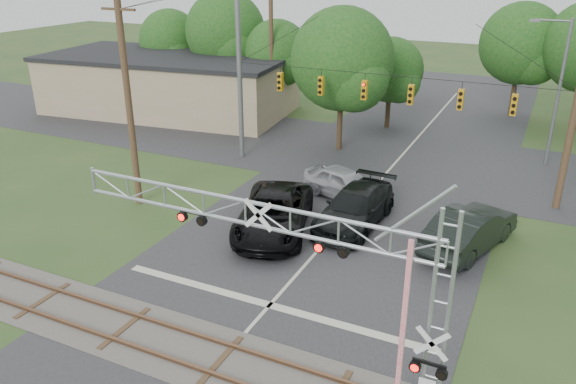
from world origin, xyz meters
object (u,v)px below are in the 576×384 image
at_px(sedan_silver, 345,184).
at_px(commercial_building, 169,83).
at_px(crossing_gantry, 315,276).
at_px(pickup_black, 274,213).
at_px(streetlight, 557,86).
at_px(traffic_signal_span, 404,86).
at_px(car_dark, 355,208).

height_order(sedan_silver, commercial_building, commercial_building).
relative_size(crossing_gantry, pickup_black, 1.67).
distance_m(pickup_black, streetlight, 19.80).
relative_size(traffic_signal_span, sedan_silver, 3.91).
distance_m(car_dark, sedan_silver, 3.29).
relative_size(pickup_black, commercial_building, 0.32).
distance_m(car_dark, streetlight, 16.15).
distance_m(car_dark, commercial_building, 25.87).
distance_m(pickup_black, car_dark, 4.03).
xyz_separation_m(car_dark, commercial_building, (-21.53, 14.28, 1.47)).
height_order(pickup_black, streetlight, streetlight).
bearing_deg(car_dark, sedan_silver, 121.32).
relative_size(pickup_black, car_dark, 1.10).
xyz_separation_m(pickup_black, commercial_building, (-18.27, 16.65, 1.43)).
bearing_deg(crossing_gantry, streetlight, 78.65).
bearing_deg(streetlight, sedan_silver, -132.00).
bearing_deg(pickup_black, traffic_signal_span, 50.95).
bearing_deg(sedan_silver, streetlight, -22.40).
relative_size(traffic_signal_span, streetlight, 2.15).
bearing_deg(crossing_gantry, traffic_signal_span, 97.78).
xyz_separation_m(traffic_signal_span, streetlight, (7.60, 6.99, -0.64)).
height_order(crossing_gantry, traffic_signal_span, traffic_signal_span).
bearing_deg(sedan_silver, traffic_signal_span, -8.62).
bearing_deg(pickup_black, crossing_gantry, -74.29).
bearing_deg(crossing_gantry, pickup_black, 122.63).
height_order(pickup_black, car_dark, pickup_black).
bearing_deg(commercial_building, car_dark, -39.97).
distance_m(traffic_signal_span, streetlight, 10.35).
bearing_deg(crossing_gantry, car_dark, 103.43).
xyz_separation_m(crossing_gantry, sedan_silver, (-4.43, 14.78, -3.50)).
height_order(car_dark, sedan_silver, car_dark).
height_order(crossing_gantry, pickup_black, crossing_gantry).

